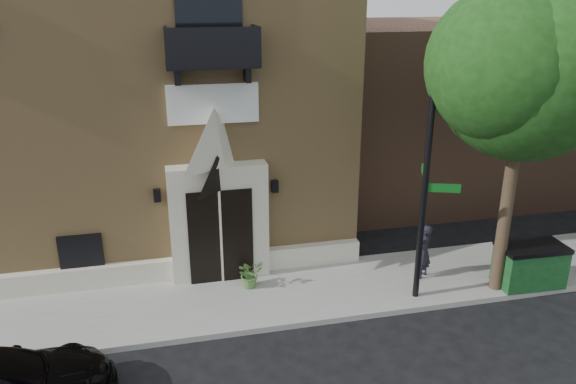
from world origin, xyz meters
name	(u,v)px	position (x,y,z in m)	size (l,w,h in m)	color
ground	(278,331)	(0.00, 0.00, 0.00)	(120.00, 120.00, 0.00)	black
sidewalk	(303,292)	(1.00, 1.50, 0.07)	(42.00, 3.00, 0.15)	gray
church	(137,85)	(-2.99, 7.95, 4.63)	(12.20, 11.01, 9.30)	tan
neighbour_building	(518,103)	(12.00, 9.00, 3.20)	(18.00, 8.00, 6.40)	brown
street_tree_left	(530,70)	(6.03, 0.35, 5.87)	(4.97, 4.38, 7.77)	#38281C
street_sign	(425,190)	(3.78, 0.55, 3.05)	(0.87, 1.10, 5.76)	black
fire_hydrant	(524,269)	(6.91, 0.57, 0.51)	(0.42, 0.34, 0.74)	#910006
dumpster	(530,265)	(6.95, 0.43, 0.73)	(1.77, 1.05, 1.14)	#103C19
planter	(250,273)	(-0.33, 1.99, 0.53)	(0.68, 0.59, 0.76)	#4B7438
pedestrian_near	(424,251)	(4.36, 1.44, 0.92)	(0.56, 0.37, 1.53)	black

